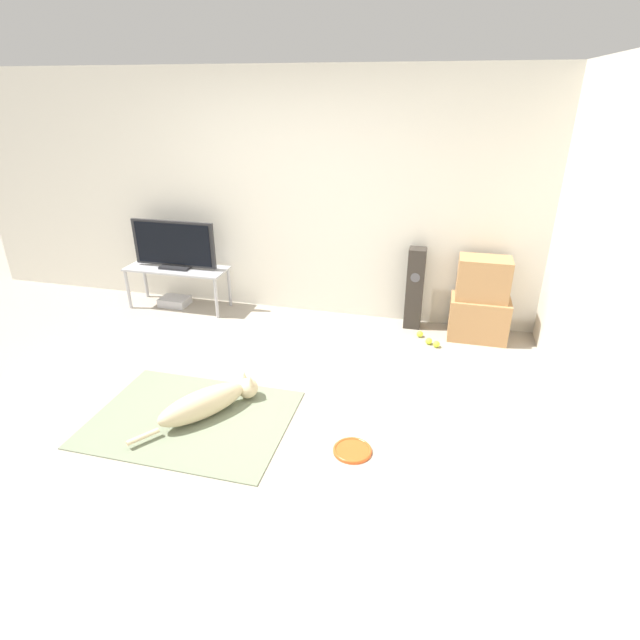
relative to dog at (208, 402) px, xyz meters
The scene contains 15 objects.
ground_plane 0.18m from the dog, 51.13° to the left, with size 12.00×12.00×0.00m, color #9E9384.
wall_back 2.48m from the dog, 87.93° to the left, with size 8.00×0.06×2.55m.
wall_right 2.92m from the dog, ahead, with size 0.06×8.00×2.55m.
area_rug 0.18m from the dog, 143.51° to the right, with size 1.50×1.12×0.01m.
dog is the anchor object (origin of this frame).
frisbee 1.18m from the dog, ahead, with size 0.27×0.27×0.03m.
cardboard_box_lower 2.82m from the dog, 42.81° to the left, with size 0.58×0.37×0.43m.
cardboard_box_upper 2.87m from the dog, 43.10° to the left, with size 0.50×0.31×0.42m.
floor_speaker 2.48m from the dog, 55.29° to the left, with size 0.17×0.18×0.87m.
tv_stand 2.30m from the dog, 123.83° to the left, with size 1.16×0.42×0.48m.
tv 2.36m from the dog, 123.80° to the left, with size 0.98×0.20×0.54m.
tennis_ball_by_boxes 2.32m from the dog, 43.46° to the left, with size 0.07×0.07×0.07m.
tennis_ball_near_speaker 2.30m from the dog, 45.67° to the left, with size 0.07×0.07×0.07m.
tennis_ball_loose_on_carpet 2.33m from the dog, 49.78° to the left, with size 0.07×0.07×0.07m.
game_console 2.35m from the dog, 125.39° to the left, with size 0.32×0.25×0.10m.
Camera 1 is at (1.55, -3.02, 2.33)m, focal length 28.00 mm.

